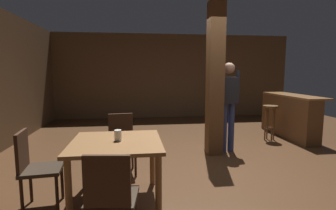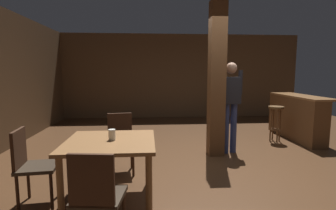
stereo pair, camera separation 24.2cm
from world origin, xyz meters
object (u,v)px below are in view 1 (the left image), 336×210
(chair_south, at_px, (111,196))
(chair_west, at_px, (34,165))
(bar_stool_near, at_px, (270,115))
(napkin_cup, at_px, (118,135))
(chair_north, at_px, (122,140))
(bar_counter, at_px, (289,115))
(standing_person, at_px, (228,101))
(dining_table, at_px, (117,150))

(chair_south, xyz_separation_m, chair_west, (-0.91, 0.86, 0.00))
(chair_west, xyz_separation_m, bar_stool_near, (4.18, 2.50, 0.08))
(napkin_cup, xyz_separation_m, bar_stool_near, (3.26, 2.46, -0.23))
(chair_north, height_order, bar_counter, bar_counter)
(bar_stool_near, bearing_deg, standing_person, -150.27)
(chair_west, height_order, napkin_cup, chair_west)
(napkin_cup, distance_m, bar_counter, 4.73)
(chair_west, relative_size, napkin_cup, 6.97)
(bar_stool_near, bearing_deg, bar_counter, 21.97)
(napkin_cup, bearing_deg, bar_stool_near, 37.07)
(chair_north, height_order, standing_person, standing_person)
(chair_south, xyz_separation_m, chair_north, (0.01, 1.84, 0.00))
(dining_table, bearing_deg, napkin_cup, 28.25)
(chair_north, relative_size, napkin_cup, 6.97)
(chair_north, bearing_deg, chair_south, -90.40)
(dining_table, relative_size, chair_west, 1.17)
(dining_table, xyz_separation_m, chair_north, (0.01, 0.95, -0.13))
(bar_counter, xyz_separation_m, bar_stool_near, (-0.61, -0.25, 0.07))
(standing_person, bearing_deg, bar_stool_near, 29.73)
(chair_west, xyz_separation_m, napkin_cup, (0.93, 0.04, 0.30))
(bar_counter, bearing_deg, napkin_cup, -145.01)
(chair_south, height_order, chair_north, same)
(dining_table, xyz_separation_m, standing_person, (2.00, 1.74, 0.37))
(chair_south, bearing_deg, bar_counter, 42.88)
(chair_south, height_order, bar_stool_near, chair_south)
(chair_south, xyz_separation_m, standing_person, (2.00, 2.63, 0.50))
(chair_west, distance_m, bar_stool_near, 4.87)
(chair_west, bearing_deg, dining_table, 1.96)
(standing_person, height_order, bar_counter, standing_person)
(chair_west, relative_size, standing_person, 0.52)
(chair_west, bearing_deg, bar_stool_near, 30.88)
(chair_north, bearing_deg, chair_west, -133.27)
(chair_south, bearing_deg, chair_north, 89.60)
(chair_north, distance_m, chair_west, 1.35)
(chair_north, height_order, napkin_cup, chair_north)
(napkin_cup, bearing_deg, dining_table, -151.75)
(chair_north, relative_size, chair_west, 1.00)
(standing_person, xyz_separation_m, bar_counter, (1.88, 0.97, -0.49))
(napkin_cup, bearing_deg, chair_south, -91.09)
(chair_south, relative_size, standing_person, 0.52)
(chair_north, bearing_deg, bar_counter, 24.55)
(napkin_cup, relative_size, bar_counter, 0.07)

